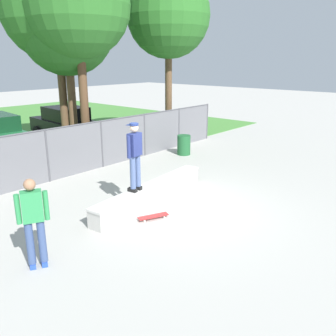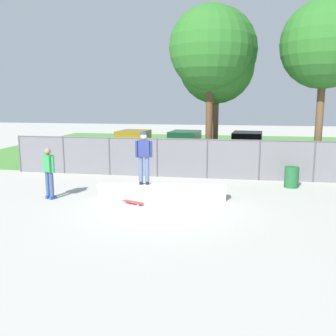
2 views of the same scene
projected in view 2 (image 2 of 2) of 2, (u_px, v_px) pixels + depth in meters
name	position (u px, v px, depth m)	size (l,w,h in m)	color
ground_plane	(162.00, 207.00, 12.33)	(80.00, 80.00, 0.00)	#ADAAA3
grass_strip	(201.00, 148.00, 27.02)	(27.84, 20.00, 0.02)	#478438
concrete_ledge	(162.00, 192.00, 13.35)	(4.56, 0.99, 0.51)	#B7B5AD
skateboarder	(144.00, 156.00, 13.20)	(0.59, 0.34, 1.84)	black
skateboard	(133.00, 202.00, 12.70)	(0.81, 0.50, 0.09)	red
chainlink_fence	(182.00, 156.00, 16.86)	(15.91, 0.07, 1.77)	#4C4C51
tree_near_left	(211.00, 48.00, 16.70)	(3.71, 3.71, 7.60)	#513823
tree_near_right	(214.00, 51.00, 18.10)	(4.16, 4.16, 7.89)	brown
tree_mid	(216.00, 66.00, 17.85)	(3.58, 3.58, 6.85)	brown
tree_far	(325.00, 45.00, 15.84)	(3.72, 3.72, 7.63)	brown
car_yellow	(134.00, 144.00, 22.50)	(2.30, 4.34, 1.66)	gold
car_green	(185.00, 145.00, 22.09)	(2.30, 4.34, 1.66)	#1E6638
car_black	(247.00, 146.00, 21.42)	(2.30, 4.34, 1.66)	black
bystander	(49.00, 171.00, 13.23)	(0.55, 0.40, 1.82)	#2647A5
trash_bin	(292.00, 177.00, 15.07)	(0.56, 0.56, 0.83)	#1E592D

